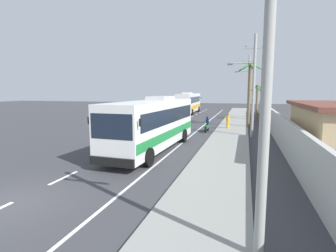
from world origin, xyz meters
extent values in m
plane|color=#3A3A3F|center=(0.00, 0.00, 0.00)|extent=(160.00, 160.00, 0.00)
cube|color=gray|center=(6.80, 10.00, 0.07)|extent=(3.20, 90.00, 0.14)
cube|color=white|center=(0.00, 3.04, 0.00)|extent=(0.16, 2.00, 0.01)
cube|color=white|center=(0.00, 6.88, 0.00)|extent=(0.16, 2.00, 0.01)
cube|color=white|center=(0.00, 10.72, 0.00)|extent=(0.16, 2.00, 0.01)
cube|color=white|center=(0.00, 14.56, 0.00)|extent=(0.16, 2.00, 0.01)
cube|color=white|center=(0.00, 18.40, 0.00)|extent=(0.16, 2.00, 0.01)
cube|color=white|center=(0.00, 22.24, 0.00)|extent=(0.16, 2.00, 0.01)
cube|color=white|center=(0.00, 26.08, 0.00)|extent=(0.16, 2.00, 0.01)
cube|color=white|center=(0.00, 29.92, 0.00)|extent=(0.16, 2.00, 0.01)
cube|color=white|center=(0.00, 33.76, 0.00)|extent=(0.16, 2.00, 0.01)
cube|color=white|center=(0.00, 37.60, 0.00)|extent=(0.16, 2.00, 0.01)
cube|color=white|center=(0.00, 41.44, 0.00)|extent=(0.16, 2.00, 0.01)
cube|color=white|center=(0.00, 45.28, 0.00)|extent=(0.16, 2.00, 0.01)
cube|color=white|center=(0.00, 49.12, 0.00)|extent=(0.16, 2.00, 0.01)
cube|color=white|center=(3.42, 15.00, 0.00)|extent=(0.14, 70.00, 0.01)
cube|color=#B2B2AD|center=(10.60, 14.00, 1.12)|extent=(0.24, 60.00, 2.25)
cube|color=white|center=(2.10, 9.76, 1.88)|extent=(2.93, 11.06, 2.98)
cube|color=#192333|center=(2.10, 9.96, 2.40)|extent=(2.93, 10.19, 0.96)
cube|color=#192333|center=(1.88, 4.32, 2.33)|extent=(2.29, 0.19, 1.25)
cube|color=#1E843D|center=(2.10, 9.76, 1.21)|extent=(2.96, 10.84, 0.54)
cube|color=black|center=(1.87, 4.23, 0.59)|extent=(2.44, 0.26, 0.44)
cube|color=#B7B7B7|center=(2.15, 11.13, 3.51)|extent=(1.47, 2.47, 0.28)
cube|color=black|center=(3.31, 4.47, 2.55)|extent=(0.12, 0.08, 0.36)
cube|color=black|center=(0.46, 4.59, 2.55)|extent=(0.12, 0.08, 0.36)
cylinder|color=black|center=(3.16, 5.87, 0.52)|extent=(0.36, 1.05, 1.04)
cylinder|color=black|center=(0.72, 5.97, 0.52)|extent=(0.36, 1.05, 1.04)
cylinder|color=black|center=(3.45, 13.00, 0.52)|extent=(0.36, 1.05, 1.04)
cylinder|color=black|center=(1.01, 13.10, 0.52)|extent=(0.36, 1.05, 1.04)
cube|color=white|center=(-1.70, 39.23, 1.96)|extent=(2.77, 11.99, 3.13)
cube|color=#192333|center=(-1.69, 39.03, 2.51)|extent=(2.77, 11.03, 1.00)
cube|color=#192333|center=(-1.87, 45.15, 2.43)|extent=(2.22, 0.17, 1.32)
cube|color=orange|center=(-1.70, 39.23, 1.25)|extent=(2.80, 11.75, 0.56)
cube|color=black|center=(-1.88, 45.24, 0.59)|extent=(2.37, 0.23, 0.44)
cube|color=#B7B7B7|center=(-1.65, 37.74, 3.66)|extent=(1.41, 2.66, 0.28)
cube|color=black|center=(-3.25, 44.90, 2.66)|extent=(0.12, 0.08, 0.36)
cube|color=black|center=(-0.48, 44.98, 2.66)|extent=(0.12, 0.08, 0.36)
cylinder|color=black|center=(-3.00, 43.37, 0.52)|extent=(0.35, 1.05, 1.04)
cylinder|color=black|center=(-0.64, 43.44, 0.52)|extent=(0.35, 1.05, 1.04)
cylinder|color=black|center=(-2.77, 35.62, 0.52)|extent=(0.35, 1.05, 1.04)
cylinder|color=black|center=(-0.41, 35.69, 0.52)|extent=(0.35, 1.05, 1.04)
cylinder|color=black|center=(4.43, 18.17, 0.30)|extent=(0.12, 0.60, 0.60)
cylinder|color=black|center=(4.48, 19.53, 0.30)|extent=(0.14, 0.60, 0.60)
cube|color=#1E7F38|center=(4.45, 18.80, 0.52)|extent=(0.28, 1.11, 0.36)
cube|color=black|center=(4.46, 19.10, 0.72)|extent=(0.26, 0.61, 0.12)
cylinder|color=gray|center=(4.43, 18.29, 0.60)|extent=(0.07, 0.32, 0.67)
cylinder|color=black|center=(4.43, 18.39, 1.04)|extent=(0.56, 0.06, 0.04)
sphere|color=#EAEACC|center=(4.43, 18.27, 0.90)|extent=(0.14, 0.14, 0.14)
cylinder|color=navy|center=(4.46, 19.05, 1.00)|extent=(0.32, 0.32, 0.56)
sphere|color=blue|center=(4.46, 19.05, 1.41)|extent=(0.26, 0.26, 0.26)
cylinder|color=gold|center=(6.35, 21.03, 0.51)|extent=(0.28, 0.28, 0.75)
cylinder|color=gold|center=(6.35, 21.03, 1.18)|extent=(0.36, 0.36, 0.59)
sphere|color=brown|center=(6.35, 21.03, 1.58)|extent=(0.21, 0.21, 0.21)
cylinder|color=#9E9E99|center=(8.47, -0.79, 4.04)|extent=(0.24, 0.24, 8.09)
cylinder|color=#9E9E99|center=(8.65, 16.75, 4.38)|extent=(0.24, 0.24, 8.75)
cube|color=#9E9E99|center=(8.65, 16.75, 7.61)|extent=(1.90, 0.12, 0.12)
cylinder|color=#4C4742|center=(7.89, 16.75, 7.73)|extent=(0.08, 0.08, 0.16)
cylinder|color=#4C4742|center=(9.41, 16.75, 7.73)|extent=(0.08, 0.08, 0.16)
cylinder|color=#9E9E99|center=(7.65, 16.75, 6.37)|extent=(2.02, 0.09, 0.09)
cube|color=#4C4C51|center=(6.64, 16.75, 6.31)|extent=(0.44, 0.24, 0.14)
cylinder|color=#9E9E99|center=(8.37, 34.29, 4.64)|extent=(0.24, 0.24, 9.28)
cube|color=#9E9E99|center=(8.37, 34.29, 8.33)|extent=(2.42, 0.12, 0.12)
cylinder|color=#4C4742|center=(7.40, 34.29, 8.45)|extent=(0.08, 0.08, 0.16)
cylinder|color=#4C4742|center=(9.34, 34.29, 8.45)|extent=(0.08, 0.08, 0.16)
cylinder|color=#9E9E99|center=(7.47, 34.29, 6.90)|extent=(1.81, 0.09, 0.09)
cube|color=#4C4C51|center=(6.56, 34.29, 6.84)|extent=(0.44, 0.24, 0.14)
cylinder|color=brown|center=(9.52, 30.68, 2.27)|extent=(0.28, 0.28, 4.54)
ellipsoid|color=#28702D|center=(10.31, 30.54, 4.34)|extent=(1.68, 0.63, 0.71)
ellipsoid|color=#28702D|center=(9.85, 31.36, 4.24)|extent=(1.01, 1.57, 0.90)
ellipsoid|color=#28702D|center=(8.94, 31.13, 4.20)|extent=(1.43, 1.22, 0.97)
ellipsoid|color=#28702D|center=(8.92, 30.22, 4.25)|extent=(1.47, 1.24, 0.88)
ellipsoid|color=#28702D|center=(9.62, 29.88, 4.36)|extent=(0.55, 1.68, 0.67)
sphere|color=brown|center=(9.52, 30.68, 4.59)|extent=(0.56, 0.56, 0.56)
cylinder|color=brown|center=(8.41, 23.15, 3.41)|extent=(0.30, 0.30, 6.82)
ellipsoid|color=#337F33|center=(9.17, 23.05, 6.53)|extent=(1.63, 0.58, 0.89)
ellipsoid|color=#337F33|center=(8.52, 23.98, 6.68)|extent=(0.59, 1.73, 0.58)
ellipsoid|color=#337F33|center=(7.75, 23.55, 6.53)|extent=(1.55, 1.13, 0.88)
ellipsoid|color=#337F33|center=(7.82, 22.65, 6.54)|extent=(1.46, 1.32, 0.86)
ellipsoid|color=#337F33|center=(8.74, 22.46, 6.53)|extent=(1.01, 1.60, 0.88)
sphere|color=brown|center=(8.41, 23.15, 6.87)|extent=(0.56, 0.56, 0.56)
camera|label=1|loc=(8.04, -6.93, 4.05)|focal=28.02mm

